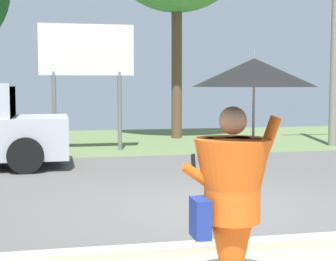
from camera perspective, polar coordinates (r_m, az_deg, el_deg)
name	(u,v)px	position (r m, az deg, el deg)	size (l,w,h in m)	color
ground_plane	(172,178)	(11.01, 0.37, -5.05)	(40.00, 22.00, 0.20)	#565451
monk_pedestrian	(237,185)	(4.24, 7.32, -5.73)	(1.06, 0.97, 2.13)	#E55B19
utility_pole	(335,21)	(17.00, 17.36, 11.04)	(1.80, 0.24, 7.10)	gray
roadside_billboard	(87,59)	(15.04, -8.64, 7.52)	(2.60, 0.12, 3.50)	slate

